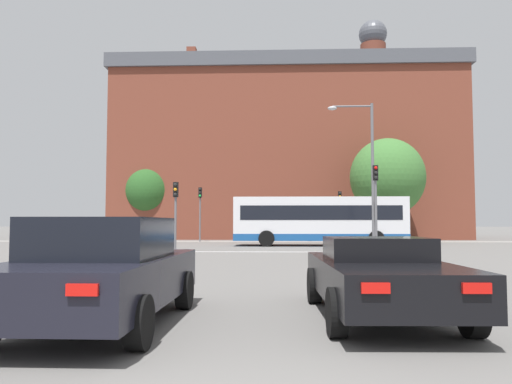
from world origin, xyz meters
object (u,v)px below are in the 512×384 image
Objects in this scene: car_saloon_left at (103,271)px; bus_crossing_lead at (319,220)px; traffic_light_far_left at (200,205)px; street_lamp_junction at (365,160)px; traffic_light_near_left at (176,204)px; car_roadster_right at (379,276)px; traffic_light_near_right at (376,194)px; pedestrian_waiting at (309,228)px; traffic_light_far_right at (340,208)px.

bus_crossing_lead is at bearing 78.42° from car_saloon_left.
bus_crossing_lead is 10.97m from traffic_light_far_left.
traffic_light_near_left is at bearing -174.21° from street_lamp_junction.
traffic_light_far_left reaches higher than car_roadster_right.
traffic_light_near_left is 10.59m from traffic_light_near_right.
traffic_light_near_left is (-2.84, 19.16, 1.70)m from car_saloon_left.
traffic_light_near_right is at bearing 0.22° from traffic_light_near_left.
pedestrian_waiting is at bearing 8.21° from traffic_light_far_left.
street_lamp_junction is at bearing 5.79° from traffic_light_near_left.
car_roadster_right is 20.14m from street_lamp_junction.
car_saloon_left is 1.24× the size of traffic_light_near_left.
pedestrian_waiting is at bearing 86.57° from car_roadster_right.
traffic_light_far_right reaches higher than bus_crossing_lead.
traffic_light_far_right is at bearing 161.46° from bus_crossing_lead.
traffic_light_near_right reaches higher than pedestrian_waiting.
car_roadster_right is at bearing -2.80° from bus_crossing_lead.
street_lamp_junction reaches higher than car_saloon_left.
traffic_light_near_left is (-10.27, -12.35, -0.17)m from traffic_light_far_right.
traffic_light_far_left is (-3.44, 31.64, 2.08)m from car_saloon_left.
pedestrian_waiting is (-2.23, 12.69, -3.86)m from street_lamp_junction.
car_saloon_left is at bearing -170.70° from car_roadster_right.
traffic_light_far_left is 0.53× the size of street_lamp_junction.
street_lamp_junction is (10.81, -11.45, 2.04)m from traffic_light_far_left.
bus_crossing_lead is 1.36× the size of street_lamp_junction.
street_lamp_junction is (2.10, -4.89, 3.22)m from bus_crossing_lead.
street_lamp_junction is at bearing 70.24° from car_saloon_left.
traffic_light_far_left reaches higher than bus_crossing_lead.
traffic_light_near_left reaches higher than bus_crossing_lead.
traffic_light_near_left reaches higher than car_saloon_left.
car_saloon_left is 1.06× the size of traffic_light_far_left.
street_lamp_junction is at bearing 23.22° from bus_crossing_lead.
car_saloon_left is at bearing -103.27° from traffic_light_far_right.
car_roadster_right is at bearing -101.20° from traffic_light_near_right.
traffic_light_far_left is 0.94× the size of traffic_light_near_right.
car_saloon_left is 25.65m from bus_crossing_lead.
bus_crossing_lead is at bearing -31.40° from pedestrian_waiting.
car_saloon_left is at bearing -81.55° from traffic_light_near_left.
traffic_light_far_right is 12.32m from traffic_light_near_right.
street_lamp_junction is at bearing -90.27° from traffic_light_far_right.
traffic_light_near_right is 0.56× the size of street_lamp_junction.
car_saloon_left is at bearing -11.88° from bus_crossing_lead.
street_lamp_junction reaches higher than traffic_light_near_left.
traffic_light_near_right is (2.46, -5.89, 1.34)m from bus_crossing_lead.
street_lamp_junction is at bearing 78.85° from car_roadster_right.
street_lamp_junction is at bearing -46.64° from traffic_light_far_left.
bus_crossing_lead is at bearing 36.12° from traffic_light_near_left.
traffic_light_far_left is 1.17× the size of traffic_light_near_left.
traffic_light_near_left is (-6.93, 18.37, 1.83)m from car_roadster_right.
car_saloon_left is 20.81m from traffic_light_near_right.
car_saloon_left reaches higher than car_roadster_right.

